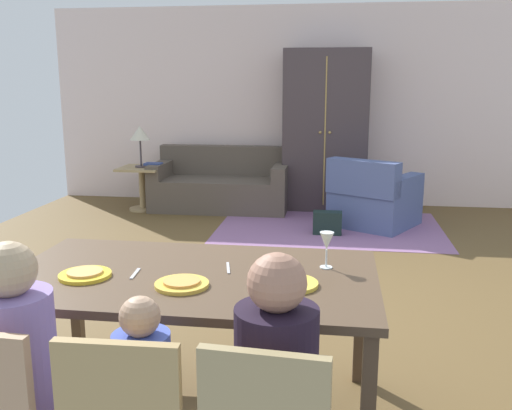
% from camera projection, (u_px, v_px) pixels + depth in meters
% --- Properties ---
extents(ground_plane, '(7.17, 6.46, 0.02)m').
position_uv_depth(ground_plane, '(282.00, 279.00, 4.95)').
color(ground_plane, brown).
extents(back_wall, '(7.17, 0.10, 2.70)m').
position_uv_depth(back_wall, '(306.00, 106.00, 7.84)').
color(back_wall, silver).
rests_on(back_wall, ground_plane).
extents(dining_table, '(1.81, 1.03, 0.76)m').
position_uv_depth(dining_table, '(192.00, 286.00, 2.78)').
color(dining_table, '#4F3B29').
rests_on(dining_table, ground_plane).
extents(plate_near_man, '(0.25, 0.25, 0.02)m').
position_uv_depth(plate_near_man, '(85.00, 275.00, 2.72)').
color(plate_near_man, yellow).
rests_on(plate_near_man, dining_table).
extents(pizza_near_man, '(0.17, 0.17, 0.01)m').
position_uv_depth(pizza_near_man, '(85.00, 272.00, 2.72)').
color(pizza_near_man, tan).
rests_on(pizza_near_man, plate_near_man).
extents(plate_near_child, '(0.25, 0.25, 0.02)m').
position_uv_depth(plate_near_child, '(182.00, 284.00, 2.59)').
color(plate_near_child, yellow).
rests_on(plate_near_child, dining_table).
extents(pizza_near_child, '(0.17, 0.17, 0.01)m').
position_uv_depth(pizza_near_child, '(182.00, 281.00, 2.59)').
color(pizza_near_child, gold).
rests_on(pizza_near_child, plate_near_child).
extents(plate_near_woman, '(0.25, 0.25, 0.02)m').
position_uv_depth(plate_near_woman, '(291.00, 284.00, 2.60)').
color(plate_near_woman, yellow).
rests_on(plate_near_woman, dining_table).
extents(wine_glass, '(0.07, 0.07, 0.19)m').
position_uv_depth(wine_glass, '(327.00, 243.00, 2.83)').
color(wine_glass, silver).
rests_on(wine_glass, dining_table).
extents(fork, '(0.03, 0.15, 0.01)m').
position_uv_depth(fork, '(135.00, 274.00, 2.76)').
color(fork, silver).
rests_on(fork, dining_table).
extents(knife, '(0.05, 0.17, 0.01)m').
position_uv_depth(knife, '(228.00, 268.00, 2.84)').
color(knife, silver).
rests_on(knife, dining_table).
extents(person_man, '(0.30, 0.40, 1.11)m').
position_uv_depth(person_man, '(25.00, 386.00, 2.21)').
color(person_man, '#313C57').
rests_on(person_man, ground_plane).
extents(person_woman, '(0.30, 0.41, 1.11)m').
position_uv_depth(person_woman, '(278.00, 406.00, 2.08)').
color(person_woman, '#322C55').
rests_on(person_woman, ground_plane).
extents(area_rug, '(2.60, 1.80, 0.01)m').
position_uv_depth(area_rug, '(329.00, 227.00, 6.67)').
color(area_rug, gray).
rests_on(area_rug, ground_plane).
extents(couch, '(1.81, 0.86, 0.82)m').
position_uv_depth(couch, '(221.00, 186.00, 7.64)').
color(couch, brown).
rests_on(couch, ground_plane).
extents(armchair, '(1.16, 1.17, 0.82)m').
position_uv_depth(armchair, '(373.00, 200.00, 6.68)').
color(armchair, '#4C5C8F').
rests_on(armchair, ground_plane).
extents(armoire, '(1.10, 0.59, 2.10)m').
position_uv_depth(armoire, '(326.00, 131.00, 7.48)').
color(armoire, '#423639').
rests_on(armoire, ground_plane).
extents(side_table, '(0.56, 0.56, 0.58)m').
position_uv_depth(side_table, '(142.00, 182.00, 7.51)').
color(side_table, tan).
rests_on(side_table, ground_plane).
extents(table_lamp, '(0.26, 0.26, 0.54)m').
position_uv_depth(table_lamp, '(140.00, 135.00, 7.38)').
color(table_lamp, '#42393F').
rests_on(table_lamp, side_table).
extents(book_lower, '(0.22, 0.16, 0.03)m').
position_uv_depth(book_lower, '(155.00, 166.00, 7.49)').
color(book_lower, maroon).
rests_on(book_lower, side_table).
extents(book_upper, '(0.22, 0.16, 0.03)m').
position_uv_depth(book_upper, '(153.00, 164.00, 7.46)').
color(book_upper, '#314484').
rests_on(book_upper, book_lower).
extents(handbag, '(0.32, 0.16, 0.26)m').
position_uv_depth(handbag, '(327.00, 223.00, 6.35)').
color(handbag, black).
rests_on(handbag, ground_plane).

